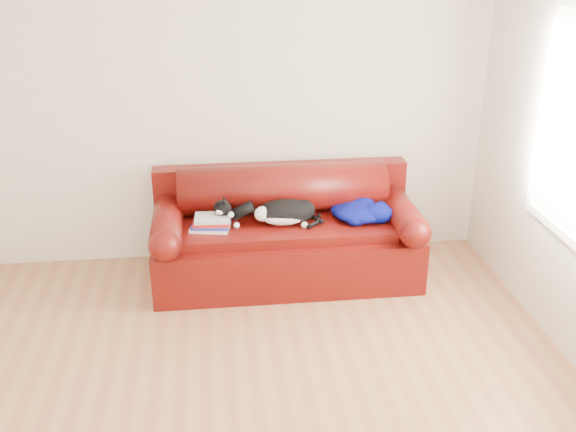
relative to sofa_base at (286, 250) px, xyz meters
name	(u,v)px	position (x,y,z in m)	size (l,w,h in m)	color
ground	(232,396)	(-0.51, -1.49, -0.24)	(4.50, 4.50, 0.00)	#93593A
room_shell	(245,133)	(-0.39, -1.48, 1.43)	(4.52, 4.02, 2.61)	beige
sofa_base	(286,250)	(0.00, 0.00, 0.00)	(2.10, 0.90, 0.50)	#370D02
sofa_back	(282,204)	(0.00, 0.24, 0.30)	(2.10, 1.01, 0.88)	#370D02
book_stack	(212,223)	(-0.59, -0.08, 0.31)	(0.33, 0.28, 0.10)	white
cat	(285,213)	(-0.02, -0.05, 0.36)	(0.67, 0.27, 0.24)	black
blanket	(361,211)	(0.60, -0.03, 0.33)	(0.50, 0.43, 0.15)	#020643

